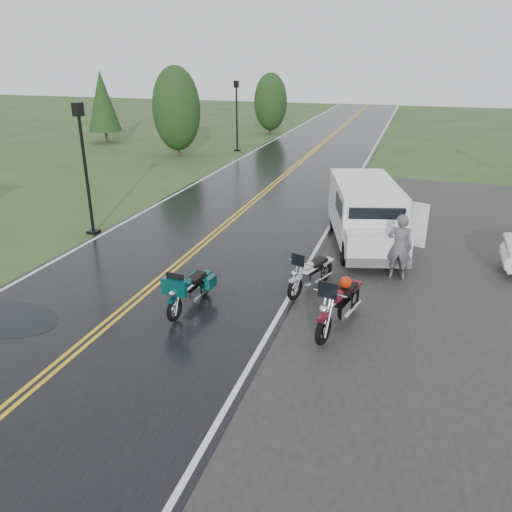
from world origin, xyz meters
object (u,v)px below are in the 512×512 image
Objects in this scene: motorcycle_silver at (295,280)px; lamp_post_near_left at (86,170)px; motorcycle_red at (324,318)px; motorcycle_teal at (174,300)px; van_white at (347,232)px; person_at_van at (399,248)px; lamp_post_far_left at (237,116)px.

motorcycle_silver is 8.96m from lamp_post_near_left.
motorcycle_teal is at bearing -166.34° from motorcycle_red.
lamp_post_near_left reaches higher than van_white.
person_at_van is at bearing 63.43° from motorcycle_silver.
lamp_post_near_left reaches higher than motorcycle_silver.
lamp_post_near_left is at bearing 143.50° from motorcycle_teal.
motorcycle_silver is 3.39m from person_at_van.
motorcycle_red is 3.58m from motorcycle_teal.
van_white reaches higher than motorcycle_red.
lamp_post_near_left is at bearing 163.55° from van_white.
motorcycle_silver is 0.45× the size of lamp_post_near_left.
lamp_post_near_left is (-9.13, 0.18, 1.24)m from van_white.
motorcycle_red is 2.21m from motorcycle_silver.
motorcycle_teal is 0.45× the size of lamp_post_near_left.
lamp_post_near_left reaches higher than motorcycle_red.
person_at_van reaches higher than motorcycle_red.
motorcycle_red is 1.27× the size of person_at_van.
motorcycle_red is 4.83m from van_white.
person_at_van is 21.56m from lamp_post_far_left.
motorcycle_teal is 0.38× the size of van_white.
person_at_van is 0.42× the size of lamp_post_far_left.
motorcycle_teal is 5.94m from van_white.
motorcycle_red is at bearing -40.07° from motorcycle_silver.
motorcycle_red is at bearing -65.92° from lamp_post_far_left.
motorcycle_silver is 3.07m from van_white.
motorcycle_silver is at bearing -20.55° from lamp_post_near_left.
van_white is at bearing -1.15° from lamp_post_near_left.
lamp_post_far_left is (-11.40, 18.25, 1.32)m from person_at_van.
person_at_van is at bearing -4.11° from lamp_post_near_left.
lamp_post_near_left is (-10.69, 0.77, 1.35)m from person_at_van.
motorcycle_silver is at bearing -66.49° from lamp_post_far_left.
person_at_van reaches higher than motorcycle_teal.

